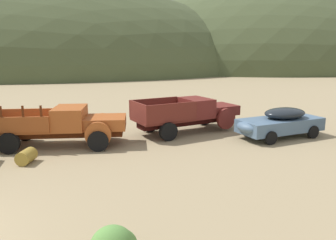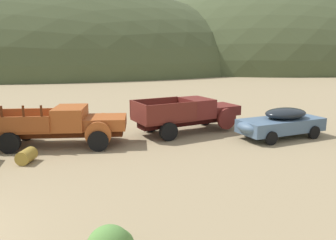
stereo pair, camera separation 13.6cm
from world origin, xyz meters
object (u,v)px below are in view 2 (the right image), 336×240
car_chalk_blue (279,123)px  truck_oxide_orange (69,125)px  oil_drum_spare (27,156)px  truck_oxblood (193,113)px

car_chalk_blue → truck_oxide_orange: bearing=-16.7°
truck_oxide_orange → car_chalk_blue: bearing=2.4°
car_chalk_blue → oil_drum_spare: (-12.12, -2.15, -0.53)m
truck_oxide_orange → car_chalk_blue: truck_oxide_orange is taller
car_chalk_blue → truck_oxblood: bearing=-42.1°
oil_drum_spare → car_chalk_blue: bearing=10.0°
car_chalk_blue → oil_drum_spare: car_chalk_blue is taller
truck_oxide_orange → oil_drum_spare: truck_oxide_orange is taller
truck_oxide_orange → car_chalk_blue: (10.74, -0.25, -0.19)m
truck_oxblood → oil_drum_spare: 9.07m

